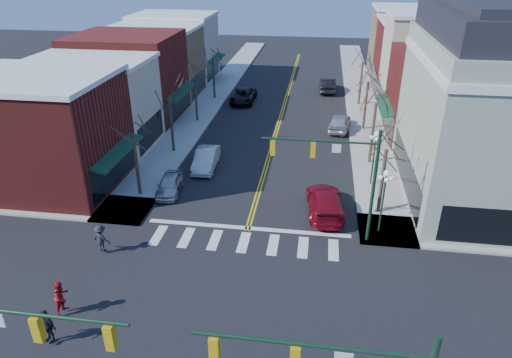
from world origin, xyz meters
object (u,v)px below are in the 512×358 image
at_px(car_left_far, 243,96).
at_px(victorian_corner, 511,107).
at_px(lamppost_corner, 384,191).
at_px(pedestrian_dark_a, 47,326).
at_px(lamppost_midblock, 375,149).
at_px(car_left_mid, 206,159).
at_px(car_right_far, 327,85).
at_px(car_right_near, 325,202).
at_px(car_right_mid, 340,122).
at_px(car_left_near, 169,184).
at_px(pedestrian_red_b, 62,297).
at_px(pedestrian_dark_b, 101,238).

bearing_deg(car_left_far, victorian_corner, -42.20).
height_order(lamppost_corner, pedestrian_dark_a, lamppost_corner).
relative_size(lamppost_corner, lamppost_midblock, 1.00).
xyz_separation_m(lamppost_corner, car_left_mid, (-13.00, 7.75, -2.20)).
bearing_deg(car_right_far, lamppost_corner, 92.96).
bearing_deg(car_right_near, car_right_mid, -99.85).
relative_size(victorian_corner, car_left_mid, 3.08).
height_order(lamppost_midblock, car_left_near, lamppost_midblock).
height_order(pedestrian_red_b, pedestrian_dark_b, pedestrian_red_b).
bearing_deg(car_right_far, lamppost_midblock, 94.53).
relative_size(car_left_near, pedestrian_dark_b, 2.30).
xyz_separation_m(pedestrian_red_b, pedestrian_dark_a, (0.30, -1.80, -0.02)).
distance_m(lamppost_midblock, car_left_mid, 13.24).
bearing_deg(car_left_far, lamppost_corner, -62.56).
bearing_deg(car_left_mid, car_right_near, -33.80).
relative_size(lamppost_midblock, pedestrian_dark_a, 2.49).
relative_size(car_right_mid, pedestrian_dark_b, 2.78).
height_order(lamppost_corner, car_left_mid, lamppost_corner).
bearing_deg(car_right_mid, car_left_near, 57.62).
height_order(pedestrian_red_b, pedestrian_dark_a, pedestrian_red_b).
distance_m(car_right_far, pedestrian_red_b, 43.04).
height_order(lamppost_midblock, car_left_mid, lamppost_midblock).
xyz_separation_m(car_left_near, car_left_far, (1.60, 22.56, 0.09)).
distance_m(pedestrian_red_b, pedestrian_dark_a, 1.82).
bearing_deg(victorian_corner, car_left_near, -173.06).
bearing_deg(car_left_near, lamppost_corner, -19.21).
bearing_deg(pedestrian_red_b, car_right_far, -6.12).
height_order(car_right_mid, pedestrian_dark_a, pedestrian_dark_a).
height_order(car_left_near, car_right_mid, car_right_mid).
xyz_separation_m(car_right_near, pedestrian_red_b, (-12.40, -11.53, 0.24)).
height_order(car_right_far, pedestrian_red_b, pedestrian_red_b).
bearing_deg(car_left_mid, victorian_corner, -7.56).
height_order(victorian_corner, car_left_near, victorian_corner).
distance_m(car_right_mid, pedestrian_dark_a, 32.34).
bearing_deg(car_right_far, pedestrian_dark_a, 71.13).
xyz_separation_m(car_left_near, pedestrian_dark_a, (-0.90, -14.54, 0.35)).
bearing_deg(lamppost_midblock, pedestrian_dark_b, -145.80).
distance_m(car_left_near, car_left_far, 22.61).
height_order(victorian_corner, pedestrian_dark_a, victorian_corner).
distance_m(car_right_far, pedestrian_dark_a, 44.69).
distance_m(lamppost_corner, car_left_near, 15.12).
bearing_deg(car_left_near, car_right_far, 61.72).
distance_m(lamppost_corner, pedestrian_red_b, 18.55).
relative_size(car_left_mid, pedestrian_dark_b, 2.72).
bearing_deg(car_left_near, car_right_near, -12.99).
bearing_deg(car_right_near, pedestrian_dark_a, 42.42).
xyz_separation_m(victorian_corner, car_left_mid, (-21.30, 1.75, -5.90)).
bearing_deg(car_right_mid, victorian_corner, 138.25).
distance_m(victorian_corner, car_left_near, 23.83).
bearing_deg(car_right_near, lamppost_corner, 144.21).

